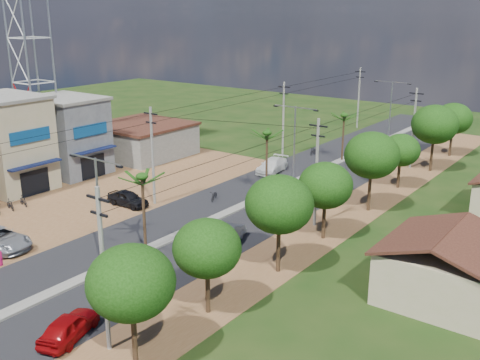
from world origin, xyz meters
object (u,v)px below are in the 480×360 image
at_px(car_parked_dark, 128,199).
at_px(moto_rider_east, 136,281).
at_px(car_red_near, 69,327).
at_px(car_white_far, 272,166).
at_px(car_silver_mid, 226,235).

distance_m(car_parked_dark, moto_rider_east, 15.98).
bearing_deg(car_red_near, car_parked_dark, -69.92).
bearing_deg(car_white_far, car_parked_dark, -112.92).
relative_size(car_silver_mid, car_white_far, 0.93).
distance_m(car_silver_mid, moto_rider_east, 8.88).
distance_m(car_red_near, moto_rider_east, 6.44).
bearing_deg(moto_rider_east, car_parked_dark, -22.74).
relative_size(car_red_near, moto_rider_east, 2.38).
relative_size(car_red_near, car_white_far, 0.82).
distance_m(car_silver_mid, car_parked_dark, 12.66).
bearing_deg(car_red_near, moto_rider_east, -96.09).
bearing_deg(car_silver_mid, car_red_near, 76.89).
height_order(car_red_near, car_white_far, car_white_far).
height_order(car_white_far, moto_rider_east, car_white_far).
height_order(car_silver_mid, car_white_far, car_silver_mid).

